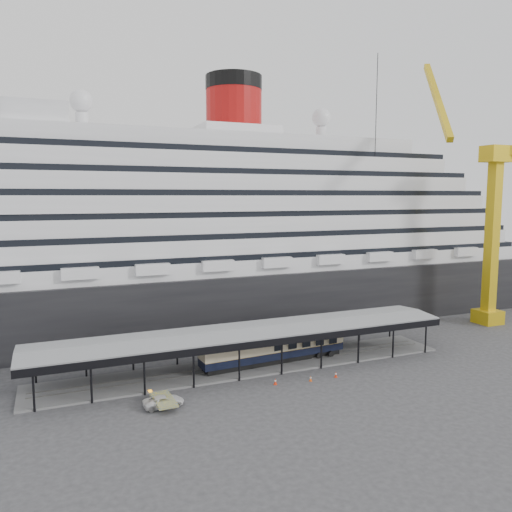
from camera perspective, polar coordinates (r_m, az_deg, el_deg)
name	(u,v)px	position (r m, az deg, el deg)	size (l,w,h in m)	color
ground	(264,380)	(63.58, 0.89, -13.97)	(200.00, 200.00, 0.00)	#323234
cruise_ship	(193,220)	(89.78, -7.26, 4.09)	(130.00, 30.00, 43.90)	black
platform_canopy	(249,350)	(67.16, -0.84, -10.69)	(56.00, 9.18, 5.30)	slate
crane_yellow	(487,211)	(96.17, 24.89, 4.65)	(23.83, 18.78, 47.60)	gold
port_truck	(164,401)	(56.91, -10.51, -16.01)	(2.02, 4.38, 1.22)	silver
pullman_carriage	(274,346)	(68.52, 2.09, -10.20)	(21.09, 4.18, 20.57)	black
traffic_cone_left	(275,381)	(62.06, 2.23, -14.13)	(0.48, 0.48, 0.79)	red
traffic_cone_mid	(311,378)	(63.46, 6.26, -13.72)	(0.47, 0.47, 0.69)	#E7520C
traffic_cone_right	(336,374)	(65.08, 9.11, -13.22)	(0.51, 0.51, 0.74)	red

